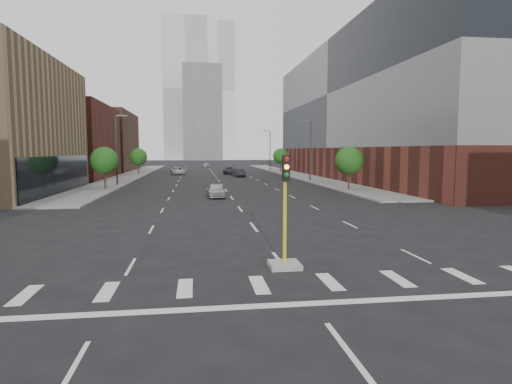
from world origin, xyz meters
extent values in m
cube|color=gray|center=(-15.00, 74.00, 0.07)|extent=(5.00, 92.00, 0.15)
cube|color=gray|center=(15.00, 74.00, 0.07)|extent=(5.00, 92.00, 0.15)
cube|color=brown|center=(-27.50, 66.00, 6.00)|extent=(20.00, 22.00, 12.00)
cube|color=brown|center=(-27.50, 92.00, 6.50)|extent=(20.00, 24.00, 13.00)
cube|color=brown|center=(29.50, 60.00, 2.50)|extent=(24.00, 70.00, 5.00)
cube|color=slate|center=(29.50, 60.00, 13.50)|extent=(24.00, 70.00, 17.00)
cube|color=#B2B7BC|center=(-8.00, 220.00, 35.00)|extent=(22.00, 22.00, 70.00)
cube|color=#B2B7BC|center=(10.00, 260.00, 40.00)|extent=(20.00, 20.00, 80.00)
cube|color=slate|center=(0.00, 200.00, 22.00)|extent=(18.00, 18.00, 44.00)
cube|color=#999993|center=(0.00, 9.00, 0.10)|extent=(1.20, 1.20, 0.20)
cylinder|color=gold|center=(0.00, 9.00, 1.80)|extent=(0.14, 0.14, 3.20)
cube|color=black|center=(0.00, 8.82, 3.90)|extent=(0.28, 0.18, 1.00)
sphere|color=red|center=(0.00, 8.72, 4.25)|extent=(0.18, 0.18, 0.18)
sphere|color=orange|center=(0.00, 8.72, 3.95)|extent=(0.18, 0.18, 0.18)
sphere|color=#0C7F19|center=(0.00, 8.72, 3.65)|extent=(0.18, 0.18, 0.18)
cylinder|color=#2D2D30|center=(13.50, 55.00, 4.50)|extent=(0.20, 0.20, 9.00)
cube|color=#2D2D30|center=(12.70, 55.00, 9.00)|extent=(1.40, 0.22, 0.15)
cylinder|color=#2D2D30|center=(13.50, 90.00, 4.50)|extent=(0.20, 0.20, 9.00)
cube|color=#2D2D30|center=(12.70, 90.00, 9.00)|extent=(1.40, 0.22, 0.15)
cylinder|color=#2D2D30|center=(-13.50, 50.00, 4.50)|extent=(0.20, 0.20, 9.00)
cube|color=#2D2D30|center=(-12.70, 50.00, 9.00)|extent=(1.40, 0.22, 0.15)
cylinder|color=#382619|center=(-14.00, 45.00, 1.02)|extent=(0.20, 0.20, 1.75)
sphere|color=#1D4712|center=(-14.00, 45.00, 3.40)|extent=(3.20, 3.20, 3.20)
cylinder|color=#382619|center=(-14.00, 75.00, 1.02)|extent=(0.20, 0.20, 1.75)
sphere|color=#1D4712|center=(-14.00, 75.00, 3.40)|extent=(3.20, 3.20, 3.20)
cylinder|color=#382619|center=(14.00, 40.00, 1.02)|extent=(0.20, 0.20, 1.75)
sphere|color=#1D4712|center=(14.00, 40.00, 3.40)|extent=(3.20, 3.20, 3.20)
cylinder|color=#382619|center=(14.00, 80.00, 1.02)|extent=(0.20, 0.20, 1.75)
sphere|color=#1D4712|center=(14.00, 80.00, 3.40)|extent=(3.20, 3.20, 3.20)
imported|color=#B6B6BB|center=(-1.50, 34.59, 0.70)|extent=(1.78, 4.14, 1.39)
imported|color=black|center=(4.01, 66.87, 0.71)|extent=(1.97, 4.45, 1.42)
imported|color=#B5B5B5|center=(-6.85, 75.74, 0.70)|extent=(3.07, 5.33, 1.40)
imported|color=black|center=(2.97, 75.23, 0.72)|extent=(2.26, 5.06, 1.44)
imported|color=#ACABB0|center=(-0.62, 108.62, 0.67)|extent=(1.93, 4.04, 1.33)
camera|label=1|loc=(-3.38, -7.06, 4.57)|focal=30.00mm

